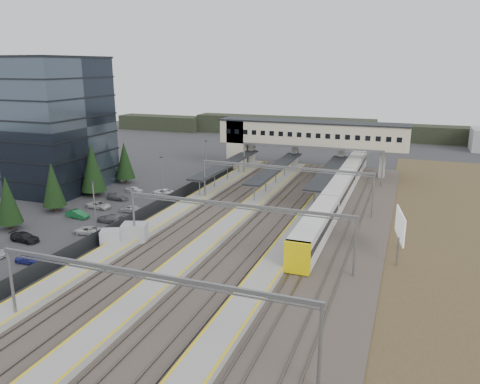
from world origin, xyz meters
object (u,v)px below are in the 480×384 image
at_px(train, 339,191).
at_px(billboard, 400,227).
at_px(relay_cabin_near, 135,233).
at_px(relay_cabin_far, 111,238).
at_px(footbridge, 299,136).
at_px(office_building, 34,123).

bearing_deg(train, billboard, -63.51).
relative_size(relay_cabin_near, relay_cabin_far, 1.18).
height_order(relay_cabin_near, footbridge, footbridge).
distance_m(relay_cabin_far, footbridge, 53.51).
distance_m(office_building, footbridge, 53.18).
bearing_deg(billboard, office_building, 169.54).
relative_size(relay_cabin_near, train, 0.06).
xyz_separation_m(office_building, relay_cabin_near, (33.45, -19.20, -10.88)).
height_order(office_building, billboard, office_building).
height_order(relay_cabin_near, relay_cabin_far, relay_cabin_near).
bearing_deg(footbridge, relay_cabin_far, -103.36).
xyz_separation_m(office_building, train, (56.00, 8.55, -10.08)).
height_order(relay_cabin_far, footbridge, footbridge).
relative_size(train, billboard, 9.35).
bearing_deg(relay_cabin_far, train, 50.87).
bearing_deg(footbridge, office_building, -145.53).
relative_size(office_building, train, 0.39).
distance_m(relay_cabin_far, train, 38.94).
distance_m(relay_cabin_far, billboard, 36.28).
bearing_deg(footbridge, relay_cabin_near, -101.77).
bearing_deg(billboard, relay_cabin_near, -168.09).
bearing_deg(office_building, relay_cabin_far, -34.55).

